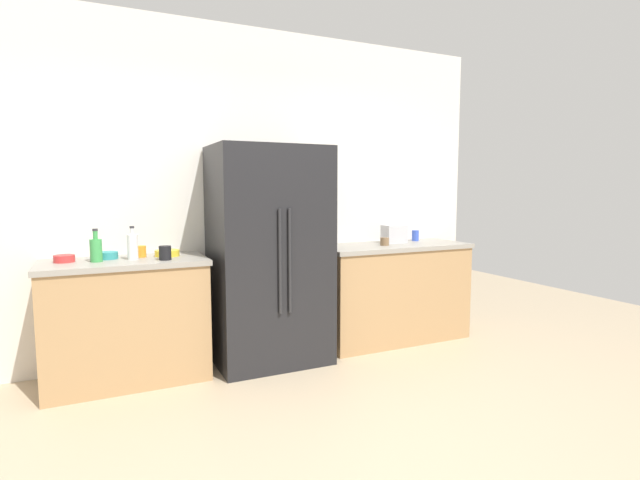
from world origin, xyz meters
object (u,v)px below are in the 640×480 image
Objects in this scene: bowl_a at (64,259)px; bowl_b at (167,253)px; toaster at (394,234)px; cup_a at (385,242)px; cup_c at (141,252)px; bottle_b at (133,246)px; cup_d at (415,236)px; bowl_c at (107,255)px; refrigerator at (269,256)px; bottle_a at (96,249)px; cup_b at (165,253)px.

bowl_b is at bearing 0.68° from bowl_a.
toaster reaches higher than bowl_b.
cup_a is 0.45× the size of bowl_b.
cup_a is 2.14m from cup_c.
cup_d is (2.70, 0.18, -0.05)m from bottle_b.
cup_a reaches higher than bowl_c.
refrigerator is 1.31m from bottle_a.
bottle_b is at bearing 150.74° from cup_b.
cup_b is at bearing -174.45° from refrigerator.
cup_a is 0.55× the size of bowl_c.
refrigerator is 8.21× the size of toaster.
bowl_c is at bearing 145.53° from bottle_b.
cup_d is at bearing 3.75° from bottle_b.
bowl_a is (-0.52, -0.03, -0.02)m from cup_c.
bottle_a is 0.25m from bottle_b.
refrigerator is 0.81m from bowl_b.
bowl_c is at bearing 178.78° from cup_c.
toaster is 2.39m from bottle_b.
bottle_b is 3.01× the size of cup_a.
cup_b is (-0.84, -0.08, 0.08)m from refrigerator.
cup_b is at bearing -14.16° from bottle_a.
cup_b is at bearing -173.18° from cup_d.
toaster is at bearing 2.38° from bottle_b.
cup_b reaches higher than bowl_c.
cup_b is (-1.98, -0.09, 0.02)m from cup_a.
bottle_b reaches higher than cup_d.
bottle_a is at bearing -122.06° from bowl_c.
toaster reaches higher than cup_b.
cup_d is at bearing 3.50° from bottle_a.
bottle_b is (-2.39, -0.10, 0.01)m from toaster.
cup_d is (1.64, 0.22, 0.08)m from refrigerator.
cup_c is 2.63m from cup_d.
bowl_c is at bearing 172.74° from refrigerator.
toaster is at bearing -0.34° from cup_c.
bowl_b is (-2.44, -0.09, -0.03)m from cup_d.
cup_b is 0.28m from cup_c.
refrigerator is at bearing -172.53° from cup_d.
bowl_c reaches higher than bowl_a.
toaster is 2.19m from cup_b.
cup_c is 0.19m from bowl_b.
bowl_c reaches higher than bowl_b.
cup_a is 2.66m from bowl_a.
bottle_b is at bearing -177.62° from toaster.
toaster reaches higher than bowl_c.
bottle_a reaches higher than cup_b.
toaster is at bearing 5.92° from refrigerator.
bowl_a is at bearing -176.21° from cup_c.
cup_c reaches higher than bowl_c.
refrigerator is 12.64× the size of bowl_a.
bottle_b is 2.71m from cup_d.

